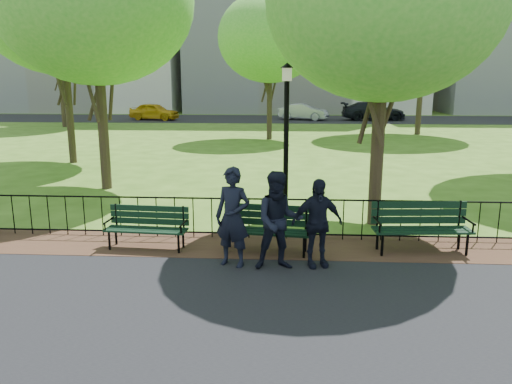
# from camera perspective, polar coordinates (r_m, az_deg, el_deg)

# --- Properties ---
(ground) EXTENTS (120.00, 120.00, 0.00)m
(ground) POSITION_cam_1_polar(r_m,az_deg,el_deg) (8.89, 2.14, -9.41)
(ground) COLOR #3D6119
(dirt_strip) EXTENTS (60.00, 1.60, 0.01)m
(dirt_strip) POSITION_cam_1_polar(r_m,az_deg,el_deg) (10.29, 2.34, -6.19)
(dirt_strip) COLOR #392517
(dirt_strip) RESTS_ON ground
(far_street) EXTENTS (70.00, 9.00, 0.01)m
(far_street) POSITION_cam_1_polar(r_m,az_deg,el_deg) (43.36, 3.25, 8.33)
(far_street) COLOR black
(far_street) RESTS_ON ground
(iron_fence) EXTENTS (24.06, 0.06, 1.00)m
(iron_fence) POSITION_cam_1_polar(r_m,az_deg,el_deg) (10.62, 2.42, -2.83)
(iron_fence) COLOR black
(iron_fence) RESTS_ON ground
(park_bench_main) EXTENTS (1.82, 0.76, 1.01)m
(park_bench_main) POSITION_cam_1_polar(r_m,az_deg,el_deg) (9.80, -0.29, -3.46)
(park_bench_main) COLOR black
(park_bench_main) RESTS_ON ground
(park_bench_left_a) EXTENTS (1.67, 0.63, 0.93)m
(park_bench_left_a) POSITION_cam_1_polar(r_m,az_deg,el_deg) (10.29, -12.31, -3.44)
(park_bench_left_a) COLOR black
(park_bench_left_a) RESTS_ON ground
(park_bench_right_a) EXTENTS (1.93, 0.72, 1.07)m
(park_bench_right_a) POSITION_cam_1_polar(r_m,az_deg,el_deg) (10.35, 18.32, -3.24)
(park_bench_right_a) COLOR black
(park_bench_right_a) RESTS_ON ground
(lamppost) EXTENTS (0.34, 0.34, 3.74)m
(lamppost) POSITION_cam_1_polar(r_m,az_deg,el_deg) (12.45, 3.47, 6.68)
(lamppost) COLOR black
(lamppost) RESTS_ON ground
(tree_near_w) EXTENTS (5.79, 5.79, 8.07)m
(tree_near_w) POSITION_cam_1_polar(r_m,az_deg,el_deg) (16.19, -17.99, 20.18)
(tree_near_w) COLOR #2D2116
(tree_near_w) RESTS_ON ground
(tree_mid_w) EXTENTS (6.38, 6.38, 8.89)m
(tree_mid_w) POSITION_cam_1_polar(r_m,az_deg,el_deg) (21.81, -21.44, 19.37)
(tree_mid_w) COLOR #2D2116
(tree_mid_w) RESTS_ON ground
(tree_far_c) EXTENTS (5.75, 5.75, 8.02)m
(tree_far_c) POSITION_cam_1_polar(r_m,az_deg,el_deg) (28.56, 1.59, 17.21)
(tree_far_c) COLOR #2D2116
(tree_far_c) RESTS_ON ground
(tree_far_e) EXTENTS (8.13, 8.13, 11.33)m
(tree_far_e) POSITION_cam_1_polar(r_m,az_deg,el_deg) (32.91, 18.93, 20.02)
(tree_far_e) COLOR #2D2116
(tree_far_e) RESTS_ON ground
(tree_far_w) EXTENTS (7.02, 7.02, 9.78)m
(tree_far_w) POSITION_cam_1_polar(r_m,az_deg,el_deg) (38.69, -21.86, 17.00)
(tree_far_w) COLOR #2D2116
(tree_far_w) RESTS_ON ground
(person_left) EXTENTS (0.77, 0.63, 1.82)m
(person_left) POSITION_cam_1_polar(r_m,az_deg,el_deg) (9.02, -2.68, -2.88)
(person_left) COLOR black
(person_left) RESTS_ON asphalt_path
(person_mid) EXTENTS (0.92, 0.57, 1.78)m
(person_mid) POSITION_cam_1_polar(r_m,az_deg,el_deg) (8.86, 2.63, -3.32)
(person_mid) COLOR black
(person_mid) RESTS_ON asphalt_path
(person_right) EXTENTS (1.02, 0.63, 1.63)m
(person_right) POSITION_cam_1_polar(r_m,az_deg,el_deg) (9.06, 6.98, -3.53)
(person_right) COLOR black
(person_right) RESTS_ON asphalt_path
(taxi) EXTENTS (4.40, 2.53, 1.41)m
(taxi) POSITION_cam_1_polar(r_m,az_deg,el_deg) (43.02, -11.56, 9.01)
(taxi) COLOR gold
(taxi) RESTS_ON far_street
(sedan_silver) EXTENTS (4.34, 2.58, 1.35)m
(sedan_silver) POSITION_cam_1_polar(r_m,az_deg,el_deg) (42.36, 5.46, 9.11)
(sedan_silver) COLOR #9B9DA2
(sedan_silver) RESTS_ON far_street
(sedan_dark) EXTENTS (5.34, 2.44, 1.51)m
(sedan_dark) POSITION_cam_1_polar(r_m,az_deg,el_deg) (43.09, 13.26, 9.00)
(sedan_dark) COLOR black
(sedan_dark) RESTS_ON far_street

